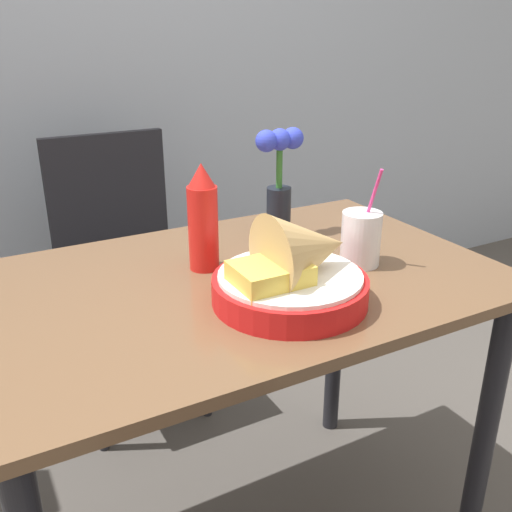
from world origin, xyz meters
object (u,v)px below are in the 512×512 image
at_px(ketchup_bottle, 203,219).
at_px(flower_vase, 279,176).
at_px(chair_far_window, 120,251).
at_px(drink_cup, 361,240).
at_px(food_basket, 296,271).

relative_size(ketchup_bottle, flower_vase, 0.88).
distance_m(chair_far_window, drink_cup, 0.97).
bearing_deg(chair_far_window, flower_vase, -68.70).
xyz_separation_m(food_basket, flower_vase, (0.16, 0.34, 0.09)).
relative_size(food_basket, drink_cup, 1.35).
xyz_separation_m(ketchup_bottle, drink_cup, (0.31, -0.14, -0.06)).
bearing_deg(ketchup_bottle, food_basket, -68.30).
distance_m(food_basket, ketchup_bottle, 0.25).
xyz_separation_m(chair_far_window, drink_cup, (0.30, -0.88, 0.28)).
height_order(food_basket, flower_vase, flower_vase).
bearing_deg(chair_far_window, ketchup_bottle, -90.40).
distance_m(chair_far_window, ketchup_bottle, 0.81).
relative_size(ketchup_bottle, drink_cup, 1.05).
height_order(chair_far_window, food_basket, food_basket).
relative_size(food_basket, flower_vase, 1.13).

